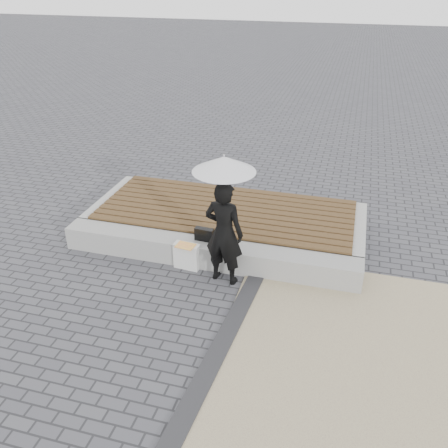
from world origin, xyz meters
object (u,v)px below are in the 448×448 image
Objects in this scene: handbag at (204,234)px; canvas_tote at (187,256)px; woman at (224,233)px; seating_ledge at (207,253)px; parasol at (224,164)px.

handbag is 0.45m from canvas_tote.
handbag is (-0.46, 0.44, -0.33)m from woman.
canvas_tote reaches higher than seating_ledge.
woman is 3.85× the size of canvas_tote.
handbag is (-0.46, 0.44, -1.44)m from parasol.
seating_ledge is 16.10× the size of handbag.
parasol is at bearing -39.81° from handbag.
seating_ledge is 1.84m from parasol.
canvas_tote is (-0.22, -0.27, -0.29)m from handbag.
canvas_tote is at bearing 165.62° from parasol.
woman is at bearing -9.35° from canvas_tote.
parasol is at bearing -44.02° from seating_ledge.
canvas_tote is (-0.68, 0.17, -0.63)m from woman.
seating_ledge is at bearing 41.59° from canvas_tote.
parasol is at bearing -107.05° from woman.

